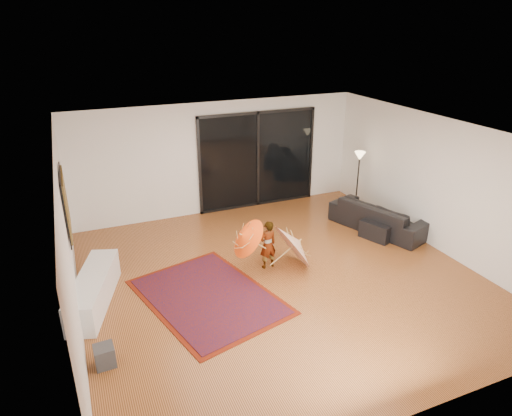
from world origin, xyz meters
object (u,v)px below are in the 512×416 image
ottoman (380,229)px  child (268,245)px  media_console (94,290)px  sofa (379,216)px

ottoman → child: child is taller
media_console → child: size_ratio=1.96×
child → media_console: bearing=-8.2°
ottoman → sofa: bearing=59.0°
sofa → child: 3.08m
media_console → child: bearing=17.9°
media_console → child: child is taller
media_console → ottoman: 6.01m
sofa → ottoman: 0.40m
sofa → child: child is taller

